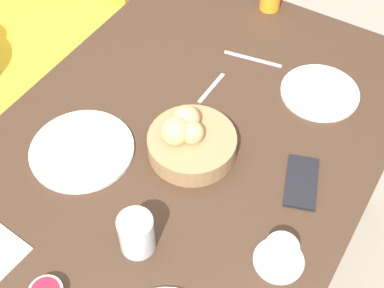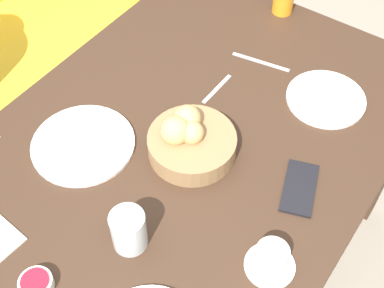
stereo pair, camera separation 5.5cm
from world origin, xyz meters
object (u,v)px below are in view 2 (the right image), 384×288
(bread_basket, at_px, (190,140))
(plate_far_center, at_px, (83,144))
(coffee_cup, at_px, (271,260))
(knife_silver, at_px, (261,62))
(plate_near_right, at_px, (326,99))
(jam_bowl_berry, at_px, (36,284))
(cell_phone, at_px, (299,188))
(spoon_coffee, at_px, (217,89))
(water_tumbler, at_px, (129,230))

(bread_basket, bearing_deg, plate_far_center, 121.91)
(coffee_cup, relative_size, knife_silver, 0.64)
(plate_near_right, xyz_separation_m, jam_bowl_berry, (-0.83, 0.25, 0.01))
(knife_silver, xyz_separation_m, cell_phone, (-0.33, -0.30, 0.00))
(plate_far_center, distance_m, knife_silver, 0.56)
(coffee_cup, height_order, spoon_coffee, coffee_cup)
(bread_basket, height_order, plate_near_right, bread_basket)
(bread_basket, xyz_separation_m, spoon_coffee, (0.22, 0.06, -0.04))
(jam_bowl_berry, bearing_deg, knife_silver, -1.92)
(plate_near_right, height_order, knife_silver, plate_near_right)
(bread_basket, relative_size, spoon_coffee, 1.69)
(jam_bowl_berry, height_order, spoon_coffee, jam_bowl_berry)
(bread_basket, distance_m, jam_bowl_berry, 0.48)
(jam_bowl_berry, relative_size, spoon_coffee, 0.55)
(plate_far_center, bearing_deg, jam_bowl_berry, -151.85)
(bread_basket, distance_m, spoon_coffee, 0.23)
(cell_phone, bearing_deg, plate_far_center, 111.24)
(coffee_cup, bearing_deg, plate_far_center, 88.24)
(spoon_coffee, bearing_deg, bread_basket, -163.59)
(plate_far_center, relative_size, cell_phone, 1.56)
(plate_near_right, bearing_deg, spoon_coffee, 117.25)
(knife_silver, height_order, spoon_coffee, same)
(bread_basket, xyz_separation_m, plate_far_center, (-0.14, 0.23, -0.03))
(jam_bowl_berry, height_order, knife_silver, jam_bowl_berry)
(knife_silver, bearing_deg, coffee_cup, -147.75)
(bread_basket, bearing_deg, coffee_cup, -116.45)
(plate_near_right, relative_size, spoon_coffee, 1.64)
(plate_far_center, xyz_separation_m, water_tumbler, (-0.14, -0.27, 0.05))
(water_tumbler, distance_m, knife_silver, 0.67)
(spoon_coffee, bearing_deg, water_tumbler, -168.10)
(jam_bowl_berry, xyz_separation_m, knife_silver, (0.86, -0.03, -0.01))
(plate_near_right, height_order, water_tumbler, water_tumbler)
(plate_near_right, height_order, jam_bowl_berry, jam_bowl_berry)
(coffee_cup, relative_size, spoon_coffee, 0.84)
(coffee_cup, height_order, knife_silver, coffee_cup)
(knife_silver, bearing_deg, plate_near_right, -97.31)
(bread_basket, xyz_separation_m, knife_silver, (0.38, 0.02, -0.04))
(bread_basket, height_order, coffee_cup, bread_basket)
(bread_basket, bearing_deg, jam_bowl_berry, 174.07)
(knife_silver, bearing_deg, water_tumbler, -174.63)
(water_tumbler, xyz_separation_m, cell_phone, (0.34, -0.24, -0.05))
(knife_silver, height_order, cell_phone, cell_phone)
(spoon_coffee, bearing_deg, knife_silver, -14.81)
(plate_far_center, distance_m, jam_bowl_berry, 0.38)
(plate_far_center, xyz_separation_m, spoon_coffee, (0.36, -0.16, -0.00))
(cell_phone, bearing_deg, spoon_coffee, 64.48)
(knife_silver, distance_m, spoon_coffee, 0.17)
(plate_far_center, distance_m, coffee_cup, 0.55)
(plate_near_right, distance_m, plate_far_center, 0.65)
(water_tumbler, relative_size, coffee_cup, 0.92)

